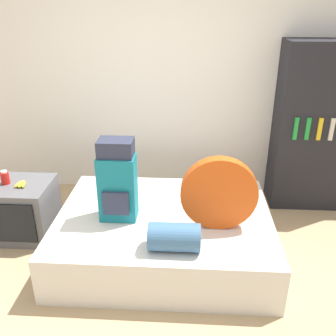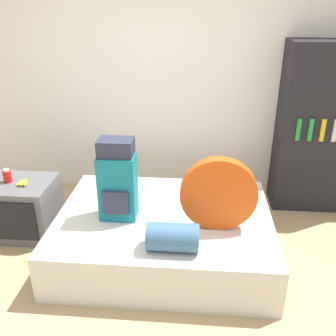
# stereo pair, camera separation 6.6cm
# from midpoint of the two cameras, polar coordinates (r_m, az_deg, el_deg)

# --- Properties ---
(ground_plane) EXTENTS (16.00, 16.00, 0.00)m
(ground_plane) POSITION_cam_midpoint_polar(r_m,az_deg,el_deg) (3.13, -4.21, -19.26)
(ground_plane) COLOR tan
(wall_back) EXTENTS (8.00, 0.05, 2.60)m
(wall_back) POSITION_cam_midpoint_polar(r_m,az_deg,el_deg) (4.28, -0.73, 12.91)
(wall_back) COLOR white
(wall_back) RESTS_ON ground_plane
(bed) EXTENTS (1.88, 1.44, 0.42)m
(bed) POSITION_cam_midpoint_polar(r_m,az_deg,el_deg) (3.45, -0.00, -9.98)
(bed) COLOR silver
(bed) RESTS_ON ground_plane
(backpack) EXTENTS (0.31, 0.25, 0.71)m
(backpack) POSITION_cam_midpoint_polar(r_m,az_deg,el_deg) (3.16, -7.11, -1.99)
(backpack) COLOR #14707F
(backpack) RESTS_ON bed
(tent_bag) EXTENTS (0.62, 0.10, 0.62)m
(tent_bag) POSITION_cam_midpoint_polar(r_m,az_deg,el_deg) (3.04, 8.32, -3.95)
(tent_bag) COLOR #D14C14
(tent_bag) RESTS_ON bed
(sleeping_roll) EXTENTS (0.39, 0.22, 0.22)m
(sleeping_roll) POSITION_cam_midpoint_polar(r_m,az_deg,el_deg) (2.85, 1.40, -10.49)
(sleeping_roll) COLOR #3D668E
(sleeping_roll) RESTS_ON bed
(television) EXTENTS (0.63, 0.55, 0.55)m
(television) POSITION_cam_midpoint_polar(r_m,az_deg,el_deg) (3.96, -20.80, -5.66)
(television) COLOR #5B5B60
(television) RESTS_ON ground_plane
(canister) EXTENTS (0.08, 0.08, 0.13)m
(canister) POSITION_cam_midpoint_polar(r_m,az_deg,el_deg) (3.87, -22.84, -1.13)
(canister) COLOR red
(canister) RESTS_ON television
(banana_bunch) EXTENTS (0.11, 0.14, 0.04)m
(banana_bunch) POSITION_cam_midpoint_polar(r_m,az_deg,el_deg) (3.78, -20.71, -2.08)
(banana_bunch) COLOR yellow
(banana_bunch) RESTS_ON television
(bookshelf) EXTENTS (0.89, 0.45, 1.79)m
(bookshelf) POSITION_cam_midpoint_polar(r_m,az_deg,el_deg) (4.32, 22.75, 5.55)
(bookshelf) COLOR black
(bookshelf) RESTS_ON ground_plane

